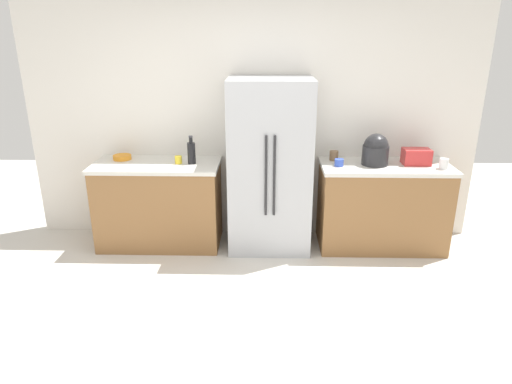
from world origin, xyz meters
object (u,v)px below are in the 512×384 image
object	(u,v)px
rice_cooker	(376,150)
cup_b	(339,163)
cup_c	(334,156)
cup_d	(444,164)
refrigerator	(270,166)
bowl_a	(122,157)
toaster	(416,157)
bottle_a	(191,152)
cup_a	(178,160)

from	to	relation	value
rice_cooker	cup_b	distance (m)	0.39
cup_c	cup_d	xyz separation A→B (m)	(1.04, -0.29, 0.00)
refrigerator	cup_c	distance (m)	0.70
cup_b	bowl_a	xyz separation A→B (m)	(-2.26, 0.19, -0.01)
refrigerator	toaster	distance (m)	1.49
bottle_a	cup_d	distance (m)	2.52
bottle_a	cup_c	xyz separation A→B (m)	(1.47, 0.16, -0.07)
cup_a	bottle_a	bearing A→B (deg)	3.09
rice_cooker	cup_c	xyz separation A→B (m)	(-0.39, 0.15, -0.10)
refrigerator	rice_cooker	bearing A→B (deg)	1.08
refrigerator	bottle_a	world-z (taller)	refrigerator
refrigerator	rice_cooker	size ratio (longest dim) A/B	5.56
cup_a	cup_d	bearing A→B (deg)	-2.70
cup_d	bowl_a	bearing A→B (deg)	175.36
toaster	bowl_a	bearing A→B (deg)	177.98
bottle_a	refrigerator	bearing A→B (deg)	-1.17
rice_cooker	bowl_a	distance (m)	2.63
bowl_a	toaster	bearing A→B (deg)	-2.02
cup_a	cup_c	world-z (taller)	cup_c
refrigerator	cup_b	world-z (taller)	refrigerator
refrigerator	cup_a	distance (m)	0.94
cup_d	cup_b	bearing A→B (deg)	175.76
cup_a	cup_b	distance (m)	1.63
refrigerator	cup_d	size ratio (longest dim) A/B	16.94
refrigerator	bottle_a	xyz separation A→B (m)	(-0.80, 0.02, 0.14)
cup_b	cup_c	size ratio (longest dim) A/B	0.91
rice_cooker	cup_d	xyz separation A→B (m)	(0.65, -0.14, -0.10)
refrigerator	bowl_a	world-z (taller)	refrigerator
bottle_a	toaster	bearing A→B (deg)	0.65
toaster	cup_b	distance (m)	0.80
cup_c	bowl_a	bearing A→B (deg)	-179.44
bowl_a	bottle_a	bearing A→B (deg)	-9.95
toaster	rice_cooker	size ratio (longest dim) A/B	0.85
cup_d	toaster	bearing A→B (deg)	144.62
rice_cooker	cup_a	size ratio (longest dim) A/B	4.01
bottle_a	cup_d	xyz separation A→B (m)	(2.51, -0.13, -0.07)
toaster	bottle_a	bearing A→B (deg)	-179.35
cup_a	bowl_a	world-z (taller)	cup_a
toaster	rice_cooker	world-z (taller)	rice_cooker
refrigerator	bowl_a	distance (m)	1.57
refrigerator	cup_d	xyz separation A→B (m)	(1.71, -0.12, 0.07)
bowl_a	cup_a	bearing A→B (deg)	-12.72
rice_cooker	cup_c	distance (m)	0.43
rice_cooker	cup_a	bearing A→B (deg)	-179.68
rice_cooker	cup_d	world-z (taller)	rice_cooker
toaster	cup_a	xyz separation A→B (m)	(-2.43, -0.03, -0.04)
cup_a	cup_c	size ratio (longest dim) A/B	0.80
bottle_a	bowl_a	world-z (taller)	bottle_a
refrigerator	cup_c	size ratio (longest dim) A/B	17.77
bottle_a	cup_b	xyz separation A→B (m)	(1.50, -0.06, -0.08)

